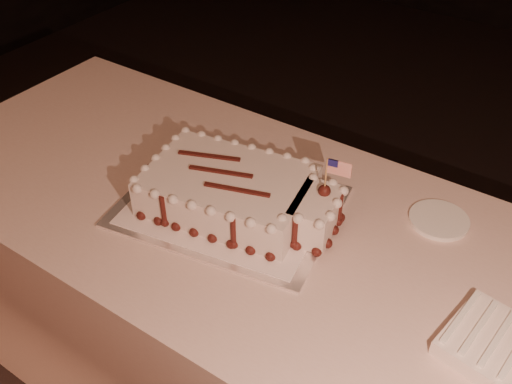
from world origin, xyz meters
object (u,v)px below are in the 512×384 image
Objects in this scene: cake_board at (229,206)px; side_plate at (439,220)px; sheet_cake at (239,193)px; banquet_table at (327,356)px.

side_plate reaches higher than cake_board.
side_plate is at bearing 18.24° from cake_board.
cake_board is 0.06m from sheet_cake.
cake_board is 1.03× the size of sheet_cake.
sheet_cake is (0.03, 0.00, 0.05)m from cake_board.
side_plate is (0.42, 0.23, -0.05)m from sheet_cake.
banquet_table is at bearing -8.77° from cake_board.
cake_board is at bearing -169.53° from sheet_cake.
sheet_cake reaches higher than banquet_table.
side_plate is at bearing 58.72° from banquet_table.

